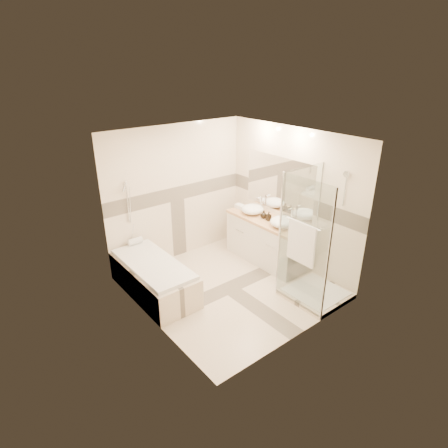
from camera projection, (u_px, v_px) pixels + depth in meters
room at (231, 217)px, 5.77m from camera, size 2.82×3.02×2.52m
bathtub at (154, 276)px, 5.99m from camera, size 0.75×1.70×0.56m
vanity at (266, 240)px, 6.92m from camera, size 0.58×1.62×0.85m
shower_enclosure at (310, 269)px, 5.81m from camera, size 0.96×0.93×2.04m
vessel_sink_near at (252, 209)px, 6.96m from camera, size 0.42×0.42×0.17m
vessel_sink_far at (283, 222)px, 6.41m from camera, size 0.44×0.44×0.18m
faucet_near at (261, 202)px, 7.05m from camera, size 0.12×0.03×0.29m
faucet_far at (292, 214)px, 6.50m from camera, size 0.12×0.03×0.30m
amenity_bottle_a at (269, 216)px, 6.66m from camera, size 0.08×0.08×0.16m
amenity_bottle_b at (264, 214)px, 6.75m from camera, size 0.13×0.13×0.15m
folded_towels at (241, 207)px, 7.22m from camera, size 0.14×0.22×0.07m
rolled_towel at (135, 241)px, 6.45m from camera, size 0.25×0.11×0.11m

